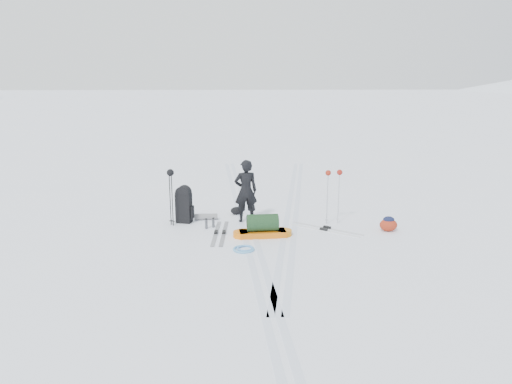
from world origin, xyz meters
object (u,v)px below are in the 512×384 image
(pulk_sled, at_px, (263,228))
(expedition_rucksack, at_px, (187,205))
(ski_poles_black, at_px, (171,179))
(skier, at_px, (246,191))

(pulk_sled, height_order, expedition_rucksack, expedition_rucksack)
(expedition_rucksack, bearing_deg, ski_poles_black, -130.49)
(pulk_sled, relative_size, expedition_rucksack, 1.34)
(skier, xyz_separation_m, expedition_rucksack, (-1.56, 0.01, -0.38))
(expedition_rucksack, height_order, ski_poles_black, ski_poles_black)
(ski_poles_black, bearing_deg, pulk_sled, -30.60)
(pulk_sled, xyz_separation_m, ski_poles_black, (-2.31, 0.97, 1.00))
(skier, relative_size, pulk_sled, 1.14)
(skier, xyz_separation_m, pulk_sled, (0.39, -1.23, -0.62))
(skier, bearing_deg, expedition_rucksack, -10.03)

